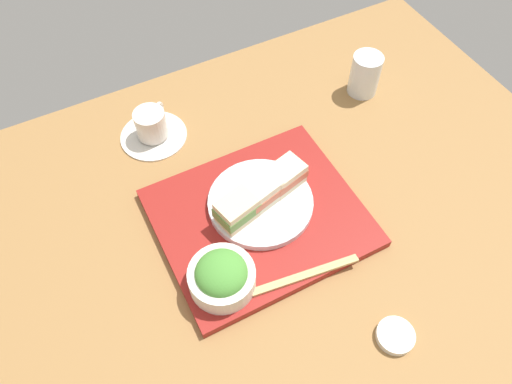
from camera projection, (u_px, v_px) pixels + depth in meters
ground_plane at (268, 226)px, 99.57cm from camera, size 140.00×100.00×3.00cm
serving_tray at (259, 218)px, 97.81cm from camera, size 39.35×33.81×1.89cm
sandwich_plate at (261, 202)px, 97.89cm from camera, size 21.00×21.00×1.54cm
sandwich_near at (237, 210)px, 92.63cm from camera, size 8.84×7.19×5.42cm
sandwich_middle at (262, 192)px, 95.05cm from camera, size 8.43×7.14×5.41cm
sandwich_far at (285, 175)px, 97.64cm from camera, size 8.82×7.14×4.98cm
salad_bowl at (222, 276)px, 86.15cm from camera, size 12.05×12.05×6.86cm
chopsticks_pair at (306, 275)px, 89.26cm from camera, size 20.82×4.16×0.70cm
coffee_cup at (152, 127)px, 109.15cm from camera, size 14.98×14.98×7.28cm
drinking_glass at (365, 74)px, 115.80cm from camera, size 7.04×7.04×10.18cm
small_sauce_dish at (395, 336)px, 84.34cm from camera, size 6.64×6.64×1.42cm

